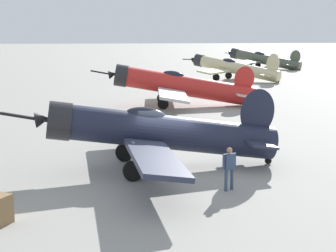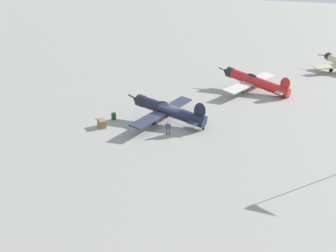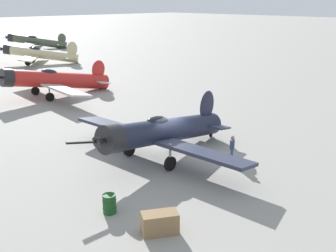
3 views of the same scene
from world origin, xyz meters
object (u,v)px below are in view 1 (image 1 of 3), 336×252
ground_crew_mechanic (229,165)px  airplane_outer_stand (263,59)px  airplane_foreground (156,132)px  airplane_far_line (233,68)px  airplane_mid_apron (180,86)px

ground_crew_mechanic → airplane_outer_stand: bearing=-45.8°
airplane_foreground → airplane_far_line: (-38.30, 12.05, -0.13)m
airplane_mid_apron → ground_crew_mechanic: airplane_mid_apron is taller
airplane_foreground → airplane_mid_apron: (-18.46, 3.42, -0.03)m
airplane_foreground → airplane_mid_apron: bearing=-104.6°
airplane_mid_apron → airplane_foreground: bearing=83.9°
airplane_mid_apron → airplane_outer_stand: airplane_mid_apron is taller
airplane_far_line → airplane_outer_stand: 19.87m
ground_crew_mechanic → airplane_mid_apron: bearing=-31.6°
ground_crew_mechanic → airplane_far_line: bearing=-41.9°
airplane_far_line → airplane_foreground: bearing=111.4°
airplane_outer_stand → airplane_far_line: bearing=101.6°
airplane_foreground → ground_crew_mechanic: airplane_foreground is taller
airplane_foreground → airplane_mid_apron: size_ratio=0.91×
airplane_mid_apron → ground_crew_mechanic: 21.77m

